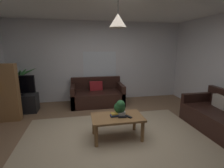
# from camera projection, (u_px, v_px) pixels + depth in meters

# --- Properties ---
(floor) EXTENTS (5.64, 5.23, 0.02)m
(floor) POSITION_uv_depth(u_px,v_px,m) (115.00, 139.00, 3.33)
(floor) COLOR brown
(floor) RESTS_ON ground
(rug) EXTENTS (3.67, 2.88, 0.01)m
(rug) POSITION_uv_depth(u_px,v_px,m) (117.00, 144.00, 3.13)
(rug) COLOR tan
(rug) RESTS_ON ground
(wall_back) EXTENTS (5.76, 0.06, 2.58)m
(wall_back) POSITION_uv_depth(u_px,v_px,m) (98.00, 62.00, 5.57)
(wall_back) COLOR silver
(wall_back) RESTS_ON ground
(window_pane) EXTENTS (1.09, 0.01, 1.02)m
(window_pane) POSITION_uv_depth(u_px,v_px,m) (100.00, 67.00, 5.59)
(window_pane) COLOR white
(couch_under_window) EXTENTS (1.60, 0.87, 0.82)m
(couch_under_window) POSITION_uv_depth(u_px,v_px,m) (97.00, 96.00, 5.27)
(couch_under_window) COLOR black
(couch_under_window) RESTS_ON ground
(couch_right_side) EXTENTS (0.87, 1.55, 0.82)m
(couch_right_side) POSITION_uv_depth(u_px,v_px,m) (221.00, 118.00, 3.63)
(couch_right_side) COLOR black
(couch_right_side) RESTS_ON ground
(coffee_table) EXTENTS (1.00, 0.59, 0.46)m
(coffee_table) POSITION_uv_depth(u_px,v_px,m) (117.00, 120.00, 3.30)
(coffee_table) COLOR olive
(coffee_table) RESTS_ON ground
(book_on_table_0) EXTENTS (0.16, 0.11, 0.02)m
(book_on_table_0) POSITION_uv_depth(u_px,v_px,m) (115.00, 116.00, 3.27)
(book_on_table_0) COLOR black
(book_on_table_0) RESTS_ON coffee_table
(book_on_table_1) EXTENTS (0.16, 0.09, 0.02)m
(book_on_table_1) POSITION_uv_depth(u_px,v_px,m) (115.00, 115.00, 3.25)
(book_on_table_1) COLOR #2D4C8C
(book_on_table_1) RESTS_ON coffee_table
(book_on_table_2) EXTENTS (0.13, 0.12, 0.03)m
(book_on_table_2) POSITION_uv_depth(u_px,v_px,m) (115.00, 114.00, 3.26)
(book_on_table_2) COLOR gold
(book_on_table_2) RESTS_ON coffee_table
(remote_on_table_0) EXTENTS (0.12, 0.16, 0.02)m
(remote_on_table_0) POSITION_uv_depth(u_px,v_px,m) (128.00, 117.00, 3.24)
(remote_on_table_0) COLOR black
(remote_on_table_0) RESTS_ON coffee_table
(remote_on_table_1) EXTENTS (0.16, 0.06, 0.02)m
(remote_on_table_1) POSITION_uv_depth(u_px,v_px,m) (122.00, 117.00, 3.22)
(remote_on_table_1) COLOR black
(remote_on_table_1) RESTS_ON coffee_table
(potted_plant_on_table) EXTENTS (0.23, 0.24, 0.32)m
(potted_plant_on_table) POSITION_uv_depth(u_px,v_px,m) (120.00, 107.00, 3.28)
(potted_plant_on_table) COLOR beige
(potted_plant_on_table) RESTS_ON coffee_table
(tv_stand) EXTENTS (0.90, 0.44, 0.50)m
(tv_stand) POSITION_uv_depth(u_px,v_px,m) (20.00, 104.00, 4.63)
(tv_stand) COLOR black
(tv_stand) RESTS_ON ground
(tv) EXTENTS (0.87, 0.16, 0.54)m
(tv) POSITION_uv_depth(u_px,v_px,m) (18.00, 85.00, 4.49)
(tv) COLOR black
(tv) RESTS_ON tv_stand
(potted_palm_corner) EXTENTS (0.94, 0.85, 1.29)m
(potted_palm_corner) POSITION_uv_depth(u_px,v_px,m) (20.00, 87.00, 5.02)
(potted_palm_corner) COLOR #4C4C51
(potted_palm_corner) RESTS_ON ground
(bookshelf_corner) EXTENTS (0.70, 0.31, 1.40)m
(bookshelf_corner) POSITION_uv_depth(u_px,v_px,m) (2.00, 93.00, 3.98)
(bookshelf_corner) COLOR olive
(bookshelf_corner) RESTS_ON ground
(pendant_lamp) EXTENTS (0.31, 0.31, 0.47)m
(pendant_lamp) POSITION_uv_depth(u_px,v_px,m) (118.00, 21.00, 2.89)
(pendant_lamp) COLOR black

